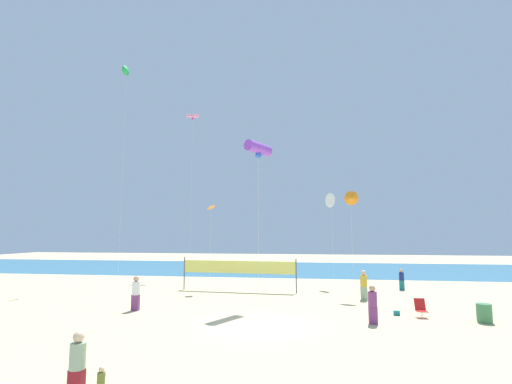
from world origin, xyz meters
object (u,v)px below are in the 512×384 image
Objects in this scene: beachgoer_white_shirt at (136,292)px; kite_white_delta at (331,201)px; beachgoer_navy_shirt at (402,279)px; kite_orange_delta at (351,198)px; kite_green_delta at (127,72)px; volleyball_net at (238,268)px; beachgoer_mustard_shirt at (364,284)px; toddler_figure at (101,383)px; kite_violet_tube at (258,149)px; mother_figure at (77,364)px; beachgoer_plum_shirt at (373,303)px; beach_handbag at (397,313)px; folding_beach_chair at (421,308)px; trash_barrel at (484,313)px; kite_pink_tube at (193,117)px; kite_orange_diamond at (210,208)px.

kite_white_delta is (11.30, 11.35, 5.90)m from beachgoer_white_shirt.
kite_orange_delta reaches higher than beachgoer_navy_shirt.
volleyball_net is at bearing -16.37° from kite_green_delta.
beachgoer_white_shirt is (-16.22, -9.83, 0.17)m from beachgoer_navy_shirt.
toddler_figure is at bearing -1.58° from beachgoer_mustard_shirt.
beachgoer_white_shirt is at bearing -155.60° from kite_violet_tube.
beachgoer_navy_shirt is (12.57, 20.31, -0.08)m from mother_figure.
beachgoer_plum_shirt is 0.25× the size of kite_orange_delta.
kite_violet_tube is at bearing 50.96° from mother_figure.
kite_white_delta reaches higher than beach_handbag.
folding_beach_chair is 1.03× the size of trash_barrel.
kite_pink_tube is (-6.93, 27.51, 16.09)m from toddler_figure.
kite_orange_delta reaches higher than kite_orange_diamond.
beachgoer_navy_shirt is at bearing 75.06° from beach_handbag.
mother_figure is at bearing -63.46° from kite_green_delta.
beachgoer_mustard_shirt is 5.71m from kite_orange_delta.
toddler_figure is at bearing -132.79° from folding_beach_chair.
kite_orange_diamond is at bearing -19.50° from kite_green_delta.
kite_green_delta reaches higher than beachgoer_plum_shirt.
beachgoer_white_shirt is 0.19× the size of kite_violet_tube.
volleyball_net is at bearing -34.62° from beachgoer_white_shirt.
kite_green_delta is at bearing 149.48° from kite_violet_tube.
folding_beach_chair is at bearing -32.86° from volleyball_net.
toddler_figure is 16.75m from trash_barrel.
beach_handbag is at bearing -133.34° from beachgoer_plum_shirt.
beachgoer_plum_shirt is at bearing 22.77° from beachgoer_mustard_shirt.
folding_beach_chair reaches higher than trash_barrel.
beach_handbag is at bearing -25.68° from kite_green_delta.
folding_beach_chair is 12.75m from volleyball_net.
kite_violet_tube is (-5.93, 4.16, 8.51)m from beachgoer_plum_shirt.
beachgoer_white_shirt is 17.56m from trash_barrel.
beachgoer_navy_shirt is at bearing -116.54° from beachgoer_plum_shirt.
mother_figure is 0.09× the size of kite_green_delta.
kite_white_delta is (7.03, 21.76, 6.43)m from toddler_figure.
volleyball_net is 0.51× the size of kite_pink_tube.
kite_green_delta is at bearing -78.72° from beachgoer_mustard_shirt.
mother_figure is 1.10× the size of beachgoer_navy_shirt.
kite_orange_diamond reaches higher than trash_barrel.
toddler_figure is 0.46× the size of beachgoer_mustard_shirt.
beach_handbag is 0.04× the size of kite_orange_delta.
kite_green_delta is 16.03m from kite_orange_diamond.
beachgoer_white_shirt reaches higher than folding_beach_chair.
kite_violet_tube reaches higher than trash_barrel.
volleyball_net is 1.20× the size of kite_orange_delta.
trash_barrel is 0.09× the size of kite_violet_tube.
kite_violet_tube is (-11.17, 3.09, 9.02)m from trash_barrel.
kite_green_delta reaches higher than trash_barrel.
kite_violet_tube reaches higher than kite_orange_delta.
kite_violet_tube reaches higher than volleyball_net.
kite_pink_tube is (-6.31, 27.57, 15.64)m from mother_figure.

